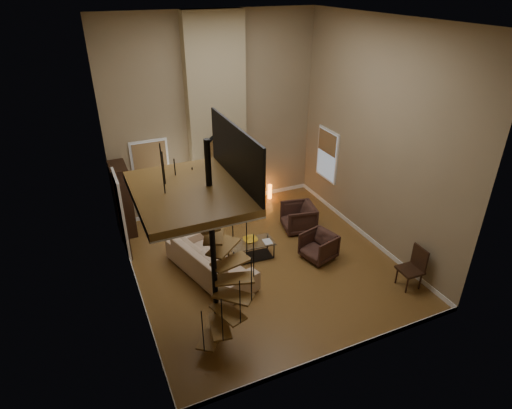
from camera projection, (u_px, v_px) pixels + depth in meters
name	position (u px, v px, depth m)	size (l,w,h in m)	color
ground	(263.00, 262.00, 10.54)	(6.00, 6.50, 0.01)	olive
back_wall	(214.00, 117.00, 11.84)	(6.00, 0.02, 5.50)	#937F5F
front_wall	(351.00, 230.00, 6.61)	(6.00, 0.02, 5.50)	#937F5F
left_wall	(121.00, 182.00, 8.16)	(0.02, 6.50, 5.50)	#937F5F
right_wall	(377.00, 139.00, 10.29)	(0.02, 6.50, 5.50)	#937F5F
ceiling	(265.00, 20.00, 7.92)	(6.00, 6.50, 0.01)	silver
baseboard_back	(219.00, 203.00, 13.11)	(6.00, 0.02, 0.12)	white
baseboard_front	(336.00, 354.00, 7.90)	(6.00, 0.02, 0.12)	white
baseboard_left	(140.00, 292.00, 9.44)	(0.02, 6.50, 0.12)	white
baseboard_right	(363.00, 233.00, 11.57)	(0.02, 6.50, 0.12)	white
chimney_breast	(217.00, 119.00, 11.69)	(1.60, 0.38, 5.50)	tan
hearth	(226.00, 214.00, 12.59)	(1.50, 0.60, 0.04)	black
firebox	(222.00, 194.00, 12.57)	(0.95, 0.02, 0.72)	black
mantel	(222.00, 176.00, 12.22)	(1.70, 0.18, 0.06)	white
mirror_frame	(221.00, 149.00, 11.89)	(0.94, 0.94, 0.10)	black
mirror_disc	(220.00, 149.00, 11.90)	(0.80, 0.80, 0.01)	white
vase_left	(203.00, 174.00, 11.99)	(0.24, 0.24, 0.25)	black
vase_right	(241.00, 168.00, 12.40)	(0.20, 0.20, 0.21)	#1C6360
window_back	(151.00, 166.00, 11.68)	(1.02, 0.06, 1.52)	white
window_right	(327.00, 154.00, 12.43)	(0.06, 1.02, 1.52)	white
entry_door	(122.00, 215.00, 10.43)	(0.10, 1.05, 2.16)	white
loft	(195.00, 188.00, 6.82)	(1.70, 2.20, 1.09)	olive
spiral_stair	(214.00, 258.00, 7.61)	(1.47, 1.47, 4.06)	black
hutch	(123.00, 200.00, 11.34)	(0.42, 0.90, 2.02)	black
sofa	(210.00, 260.00, 9.91)	(2.47, 0.97, 0.72)	tan
armchair_near	(301.00, 217.00, 11.73)	(0.83, 0.85, 0.78)	#3E241C
armchair_far	(321.00, 245.00, 10.53)	(0.73, 0.75, 0.68)	#3E241C
coffee_table	(251.00, 248.00, 10.54)	(1.15, 0.63, 0.43)	silver
bowl	(250.00, 240.00, 10.48)	(0.35, 0.35, 0.09)	gold
book	(267.00, 242.00, 10.46)	(0.20, 0.27, 0.03)	gray
floor_lamp	(179.00, 180.00, 11.35)	(0.42, 0.42, 1.73)	black
accent_lamp	(270.00, 192.00, 13.36)	(0.13, 0.13, 0.46)	orange
side_chair	(414.00, 266.00, 9.49)	(0.50, 0.50, 1.01)	black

